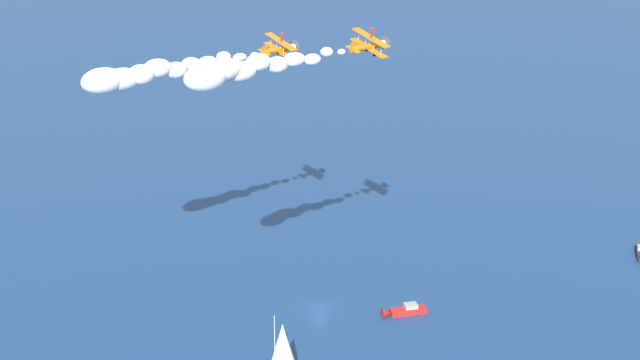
{
  "coord_description": "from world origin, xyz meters",
  "views": [
    {
      "loc": [
        55.57,
        -138.53,
        77.79
      ],
      "look_at": [
        0.08,
        0.15,
        23.02
      ],
      "focal_mm": 55.65,
      "sensor_mm": 36.0,
      "label": 1
    }
  ],
  "objects": [
    {
      "name": "ground_plane",
      "position": [
        0.0,
        0.0,
        0.0
      ],
      "size": [
        2000.0,
        2000.0,
        0.0
      ],
      "primitive_type": "plane",
      "color": "navy"
    },
    {
      "name": "sailboat_far_port",
      "position": [
        4.37,
        -25.01,
        5.38
      ],
      "size": [
        9.45,
        6.48,
        11.79
      ],
      "color": "#33704C",
      "rests_on": "ground_plane"
    },
    {
      "name": "motorboat_ahead",
      "position": [
        13.56,
        3.19,
        0.59
      ],
      "size": [
        7.3,
        6.04,
        2.21
      ],
      "color": "#B21E1E",
      "rests_on": "ground_plane"
    },
    {
      "name": "biplane_lead",
      "position": [
        -8.86,
        5.12,
        42.71
      ],
      "size": [
        7.13,
        7.09,
        3.71
      ],
      "color": "orange"
    },
    {
      "name": "wingwalker_lead",
      "position": [
        -8.4,
        4.89,
        44.84
      ],
      "size": [
        0.85,
        0.53,
        1.78
      ],
      "color": "red"
    },
    {
      "name": "smoke_trail_lead",
      "position": [
        -21.36,
        -17.4,
        42.46
      ],
      "size": [
        17.53,
        28.3,
        4.62
      ],
      "color": "silver"
    },
    {
      "name": "biplane_wingman",
      "position": [
        9.51,
        -4.05,
        46.61
      ],
      "size": [
        7.13,
        7.09,
        3.71
      ],
      "color": "orange"
    },
    {
      "name": "wingwalker_wingman",
      "position": [
        9.96,
        -4.28,
        48.7
      ],
      "size": [
        1.34,
        0.78,
        1.52
      ],
      "color": "red"
    },
    {
      "name": "smoke_trail_wingman",
      "position": [
        -1.83,
        -24.49,
        46.53
      ],
      "size": [
        15.13,
        25.68,
        4.59
      ],
      "color": "silver"
    }
  ]
}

